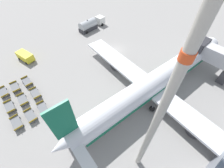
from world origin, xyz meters
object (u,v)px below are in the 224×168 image
at_px(fuel_tanker_primary, 90,25).
at_px(baggage_dolly_row_mid_a_col_c, 31,116).
at_px(baggage_dolly_row_mid_a_col_a, 15,87).
at_px(airplane, 155,82).
at_px(baggage_dolly_row_near_col_c, 17,123).
at_px(apron_light_mast, 159,116).
at_px(baggage_dolly_row_mid_b_col_b, 35,93).
at_px(baggage_dolly_row_near_col_a, 3,92).
at_px(baggage_dolly_row_mid_a_col_b, 23,100).
at_px(baggage_dolly_row_mid_b_col_a, 27,82).
at_px(baggage_dolly_row_near_col_b, 10,107).
at_px(baggage_dolly_row_mid_b_col_c, 43,108).
at_px(service_van, 25,56).

xyz_separation_m(fuel_tanker_primary, baggage_dolly_row_mid_a_col_c, (20.23, -25.10, -0.92)).
bearing_deg(baggage_dolly_row_mid_a_col_a, airplane, 50.64).
bearing_deg(baggage_dolly_row_near_col_c, apron_light_mast, 36.33).
bearing_deg(baggage_dolly_row_mid_b_col_b, airplane, 54.25).
xyz_separation_m(airplane, baggage_dolly_row_near_col_a, (-17.84, -23.98, -2.55)).
height_order(baggage_dolly_row_mid_a_col_b, baggage_dolly_row_mid_b_col_a, same).
height_order(baggage_dolly_row_near_col_a, baggage_dolly_row_near_col_c, same).
height_order(airplane, fuel_tanker_primary, airplane).
bearing_deg(baggage_dolly_row_mid_b_col_a, baggage_dolly_row_mid_a_col_a, -88.45).
bearing_deg(baggage_dolly_row_near_col_c, baggage_dolly_row_near_col_a, -177.86).
distance_m(baggage_dolly_row_mid_b_col_b, apron_light_mast, 26.06).
height_order(baggage_dolly_row_near_col_b, apron_light_mast, apron_light_mast).
xyz_separation_m(baggage_dolly_row_near_col_a, baggage_dolly_row_mid_b_col_c, (8.47, 4.95, 0.00)).
xyz_separation_m(baggage_dolly_row_mid_a_col_b, baggage_dolly_row_mid_a_col_c, (4.45, 0.11, 0.00)).
bearing_deg(baggage_dolly_row_mid_b_col_a, baggage_dolly_row_mid_a_col_c, -12.85).
bearing_deg(apron_light_mast, airplane, 124.29).
distance_m(baggage_dolly_row_mid_b_col_b, baggage_dolly_row_mid_b_col_c, 4.28).
xyz_separation_m(baggage_dolly_row_mid_b_col_a, apron_light_mast, (25.56, 8.09, 12.84)).
distance_m(baggage_dolly_row_near_col_a, apron_light_mast, 31.27).
relative_size(airplane, service_van, 8.56).
relative_size(baggage_dolly_row_near_col_b, baggage_dolly_row_mid_b_col_b, 1.00).
bearing_deg(baggage_dolly_row_near_col_c, baggage_dolly_row_near_col_b, -177.92).
relative_size(airplane, baggage_dolly_row_near_col_b, 11.75).
distance_m(baggage_dolly_row_near_col_b, apron_light_mast, 27.67).
bearing_deg(baggage_dolly_row_near_col_c, service_van, 158.55).
bearing_deg(baggage_dolly_row_mid_a_col_c, baggage_dolly_row_mid_b_col_c, 95.55).
bearing_deg(service_van, baggage_dolly_row_mid_a_col_c, -14.21).
height_order(baggage_dolly_row_mid_a_col_b, apron_light_mast, apron_light_mast).
xyz_separation_m(fuel_tanker_primary, service_van, (3.29, -20.81, -0.33)).
bearing_deg(airplane, baggage_dolly_row_mid_a_col_c, -113.23).
distance_m(airplane, baggage_dolly_row_near_col_a, 30.00).
bearing_deg(baggage_dolly_row_mid_b_col_a, baggage_dolly_row_mid_b_col_b, 4.73).
height_order(fuel_tanker_primary, baggage_dolly_row_mid_b_col_a, fuel_tanker_primary).
distance_m(fuel_tanker_primary, baggage_dolly_row_mid_a_col_a, 28.02).
distance_m(baggage_dolly_row_near_col_b, baggage_dolly_row_mid_a_col_a, 4.91).
relative_size(airplane, baggage_dolly_row_mid_b_col_c, 11.82).
xyz_separation_m(airplane, baggage_dolly_row_mid_b_col_c, (-9.37, -19.03, -2.55)).
height_order(baggage_dolly_row_near_col_b, baggage_dolly_row_mid_a_col_a, same).
relative_size(baggage_dolly_row_mid_b_col_b, apron_light_mast, 0.15).
distance_m(airplane, service_van, 31.22).
bearing_deg(baggage_dolly_row_near_col_b, baggage_dolly_row_mid_b_col_c, 50.02).
bearing_deg(baggage_dolly_row_mid_a_col_b, baggage_dolly_row_mid_b_col_b, 91.25).
relative_size(baggage_dolly_row_near_col_a, baggage_dolly_row_mid_a_col_b, 1.01).
height_order(baggage_dolly_row_mid_a_col_a, baggage_dolly_row_mid_a_col_b, same).
distance_m(baggage_dolly_row_mid_a_col_b, apron_light_mast, 26.85).
bearing_deg(service_van, apron_light_mast, 9.74).
bearing_deg(baggage_dolly_row_mid_b_col_b, baggage_dolly_row_near_col_b, -86.75).
xyz_separation_m(service_van, baggage_dolly_row_mid_a_col_c, (16.94, -4.29, -0.59)).
distance_m(fuel_tanker_primary, apron_light_mast, 41.71).
relative_size(service_van, baggage_dolly_row_mid_b_col_b, 1.37).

